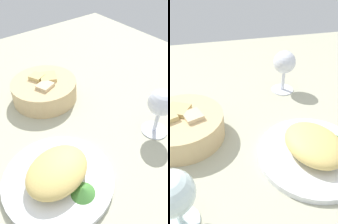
{
  "view_description": "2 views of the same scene",
  "coord_description": "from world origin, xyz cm",
  "views": [
    {
      "loc": [
        -18.61,
        -31.32,
        44.22
      ],
      "look_at": [
        8.99,
        3.36,
        5.68
      ],
      "focal_mm": 37.92,
      "sensor_mm": 36.0,
      "label": 1
    },
    {
      "loc": [
        -37.37,
        14.76,
        38.63
      ],
      "look_at": [
        8.82,
        3.72,
        3.61
      ],
      "focal_mm": 38.29,
      "sensor_mm": 36.0,
      "label": 2
    }
  ],
  "objects": [
    {
      "name": "ground_plane",
      "position": [
        0.0,
        0.0,
        -1.0
      ],
      "size": [
        140.0,
        140.0,
        2.0
      ],
      "primitive_type": "cube",
      "color": "#A9A98E"
    },
    {
      "name": "plate",
      "position": [
        -5.24,
        -5.81,
        0.7
      ],
      "size": [
        23.47,
        23.47,
        1.4
      ],
      "primitive_type": "cylinder",
      "color": "silver",
      "rests_on": "ground_plane"
    },
    {
      "name": "omelette",
      "position": [
        -5.24,
        -5.81,
        3.78
      ],
      "size": [
        16.78,
        14.64,
        4.76
      ],
      "primitive_type": "ellipsoid",
      "rotation": [
        0.0,
        0.0,
        0.28
      ],
      "color": "#D9BB66",
      "rests_on": "plate"
    },
    {
      "name": "lettuce_garnish",
      "position": [
        -3.35,
        -11.84,
        2.3
      ],
      "size": [
        4.97,
        4.97,
        1.8
      ],
      "primitive_type": "cone",
      "color": "#428135",
      "rests_on": "plate"
    },
    {
      "name": "bread_basket",
      "position": [
        7.95,
        20.91,
        3.14
      ],
      "size": [
        19.07,
        19.07,
        7.08
      ],
      "color": "#D2B27D",
      "rests_on": "ground_plane"
    },
    {
      "name": "wine_glass_near",
      "position": [
        22.81,
        -8.69,
        8.47
      ],
      "size": [
        6.7,
        6.7,
        12.63
      ],
      "color": "silver",
      "rests_on": "ground_plane"
    }
  ]
}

